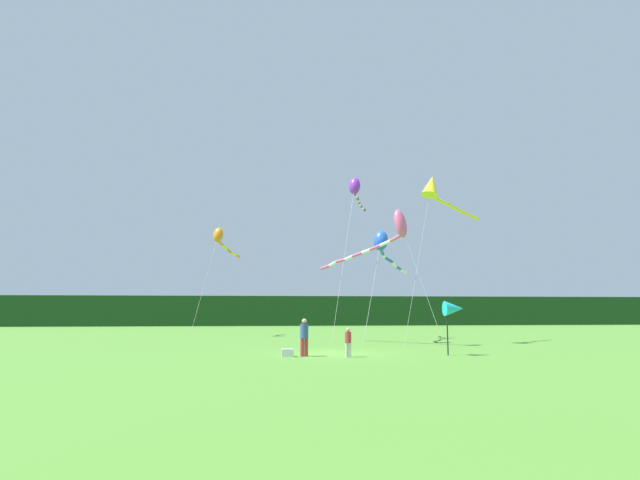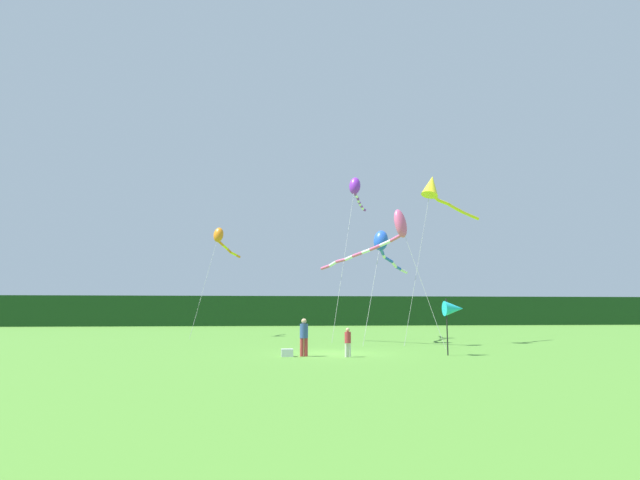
# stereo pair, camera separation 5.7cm
# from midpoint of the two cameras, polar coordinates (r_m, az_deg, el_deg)

# --- Properties ---
(ground_plane) EXTENTS (120.00, 120.00, 0.00)m
(ground_plane) POSITION_cam_midpoint_polar(r_m,az_deg,el_deg) (25.59, 1.46, -12.26)
(ground_plane) COLOR #4C842D
(distant_treeline) EXTENTS (108.00, 2.84, 3.89)m
(distant_treeline) POSITION_cam_midpoint_polar(r_m,az_deg,el_deg) (70.35, -3.57, -7.73)
(distant_treeline) COLOR #193D19
(distant_treeline) RESTS_ON ground
(person_adult) EXTENTS (0.37, 0.37, 1.68)m
(person_adult) POSITION_cam_midpoint_polar(r_m,az_deg,el_deg) (23.86, -1.80, -10.34)
(person_adult) COLOR #B23338
(person_adult) RESTS_ON ground
(person_child) EXTENTS (0.28, 0.28, 1.28)m
(person_child) POSITION_cam_midpoint_polar(r_m,az_deg,el_deg) (23.55, 3.02, -10.92)
(person_child) COLOR silver
(person_child) RESTS_ON ground
(cooler_box) EXTENTS (0.52, 0.42, 0.34)m
(cooler_box) POSITION_cam_midpoint_polar(r_m,az_deg,el_deg) (23.82, -3.64, -12.19)
(cooler_box) COLOR silver
(cooler_box) RESTS_ON ground
(banner_flag_pole) EXTENTS (0.90, 0.70, 2.59)m
(banner_flag_pole) POSITION_cam_midpoint_polar(r_m,az_deg,el_deg) (25.15, 14.34, -7.30)
(banner_flag_pole) COLOR black
(banner_flag_pole) RESTS_ON ground
(kite_rainbow) EXTENTS (5.95, 7.79, 8.11)m
(kite_rainbow) POSITION_cam_midpoint_polar(r_m,az_deg,el_deg) (31.86, 7.59, 0.95)
(kite_rainbow) COLOR #B2B2B2
(kite_rainbow) RESTS_ON ground
(kite_orange) EXTENTS (3.27, 6.35, 8.70)m
(kite_orange) POSITION_cam_midpoint_polar(r_m,az_deg,el_deg) (42.73, -10.89, 0.23)
(kite_orange) COLOR #B2B2B2
(kite_orange) RESTS_ON ground
(kite_purple) EXTENTS (3.80, 7.55, 12.04)m
(kite_purple) POSITION_cam_midpoint_polar(r_m,az_deg,el_deg) (39.43, 3.82, 5.66)
(kite_purple) COLOR #B2B2B2
(kite_purple) RESTS_ON ground
(kite_blue) EXTENTS (4.79, 7.36, 7.24)m
(kite_blue) POSITION_cam_midpoint_polar(r_m,az_deg,el_deg) (34.01, 6.82, -0.51)
(kite_blue) COLOR #B2B2B2
(kite_blue) RESTS_ON ground
(kite_yellow) EXTENTS (6.83, 4.82, 10.75)m
(kite_yellow) POSITION_cam_midpoint_polar(r_m,az_deg,el_deg) (34.46, 12.28, 5.51)
(kite_yellow) COLOR #B2B2B2
(kite_yellow) RESTS_ON ground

